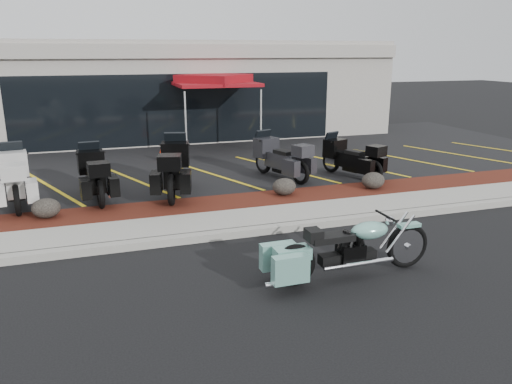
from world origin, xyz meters
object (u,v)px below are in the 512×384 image
object	(u,v)px
touring_white	(13,169)
popup_canopy	(214,81)
hero_cruiser	(408,240)
traffic_cone	(162,153)

from	to	relation	value
touring_white	popup_canopy	distance (m)	8.03
touring_white	popup_canopy	xyz separation A→B (m)	(6.22, 4.78, 1.72)
touring_white	hero_cruiser	bearing A→B (deg)	-140.84
touring_white	traffic_cone	size ratio (longest dim) A/B	4.63
touring_white	popup_canopy	size ratio (longest dim) A/B	0.75
traffic_cone	popup_canopy	distance (m)	3.52
hero_cruiser	popup_canopy	bearing A→B (deg)	92.55
hero_cruiser	traffic_cone	xyz separation A→B (m)	(-2.84, 9.46, -0.12)
popup_canopy	traffic_cone	bearing A→B (deg)	-148.77
hero_cruiser	touring_white	bearing A→B (deg)	136.41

